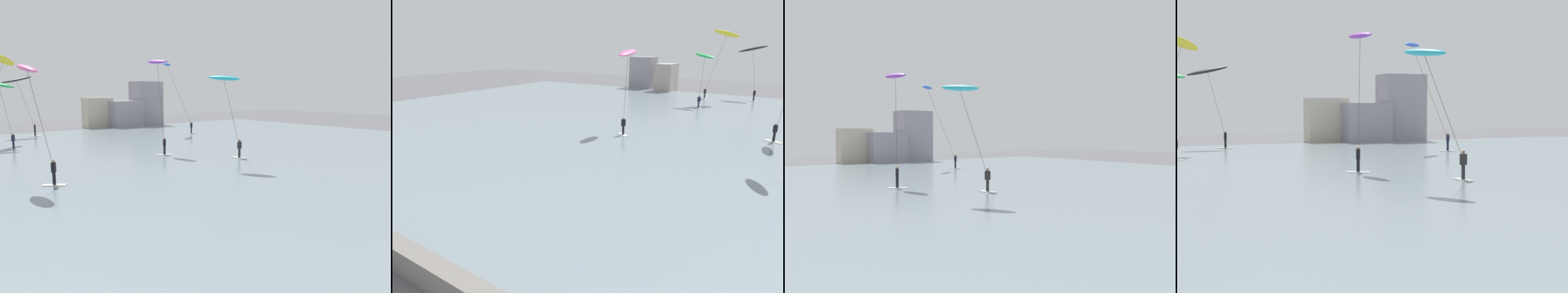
% 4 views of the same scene
% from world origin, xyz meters
% --- Properties ---
extents(water_bay, '(84.00, 52.00, 0.10)m').
position_xyz_m(water_bay, '(0.00, 30.48, 0.05)').
color(water_bay, gray).
rests_on(water_bay, ground).
extents(kitesurfer_yellow, '(4.53, 3.96, 9.90)m').
position_xyz_m(kitesurfer_yellow, '(-3.59, 48.57, 8.69)').
color(kitesurfer_yellow, silver).
rests_on(kitesurfer_yellow, water_bay).
extents(kitesurfer_black, '(4.12, 3.50, 7.81)m').
position_xyz_m(kitesurfer_black, '(-0.68, 54.01, 6.86)').
color(kitesurfer_black, silver).
rests_on(kitesurfer_black, water_bay).
extents(kitesurfer_pink, '(1.88, 3.82, 7.56)m').
position_xyz_m(kitesurfer_pink, '(-6.96, 26.40, 6.46)').
color(kitesurfer_pink, silver).
rests_on(kitesurfer_pink, water_bay).
extents(kitesurfer_green, '(3.06, 3.88, 6.89)m').
position_xyz_m(kitesurfer_green, '(-4.89, 44.06, 5.83)').
color(kitesurfer_green, silver).
rests_on(kitesurfer_green, water_bay).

